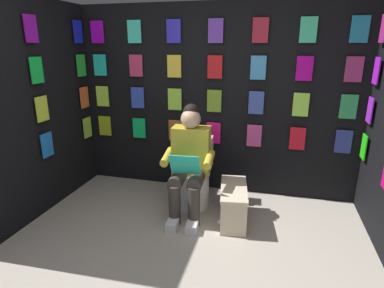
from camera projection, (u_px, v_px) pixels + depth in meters
The scene contains 5 objects.
display_wall_back at pixel (215, 101), 3.88m from camera, with size 3.46×0.14×2.25m.
display_wall_right at pixel (35, 110), 3.35m from camera, with size 0.14×1.93×2.25m.
toilet at pixel (193, 177), 3.67m from camera, with size 0.41×0.56×0.77m.
person_reading at pixel (189, 161), 3.38m from camera, with size 0.54×0.70×1.19m.
comic_longbox_near at pixel (233, 204), 3.34m from camera, with size 0.35×0.68×0.37m.
Camera 1 is at (-0.69, 1.83, 1.78)m, focal length 29.98 mm.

